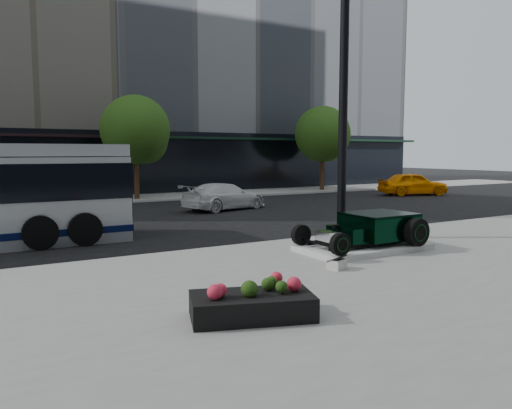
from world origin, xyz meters
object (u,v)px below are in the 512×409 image
lamppost (343,103)px  yellow_taxi (413,184)px  white_sedan (224,196)px  flower_planter (252,304)px  hot_rod (373,228)px

lamppost → yellow_taxi: bearing=35.2°
lamppost → white_sedan: (0.83, 9.32, -3.50)m
lamppost → flower_planter: lamppost is taller
hot_rod → white_sedan: (1.26, 11.11, -0.07)m
white_sedan → yellow_taxi: size_ratio=1.02×
hot_rod → white_sedan: bearing=83.5°
hot_rod → white_sedan: white_sedan is taller
lamppost → white_sedan: size_ratio=2.01×
flower_planter → yellow_taxi: (20.64, 15.30, 0.38)m
white_sedan → lamppost: bearing=159.7°
hot_rod → white_sedan: size_ratio=0.74×
lamppost → yellow_taxi: size_ratio=2.05×
lamppost → flower_planter: 8.66m
hot_rod → flower_planter: bearing=-150.4°
flower_planter → hot_rod: bearing=29.6°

